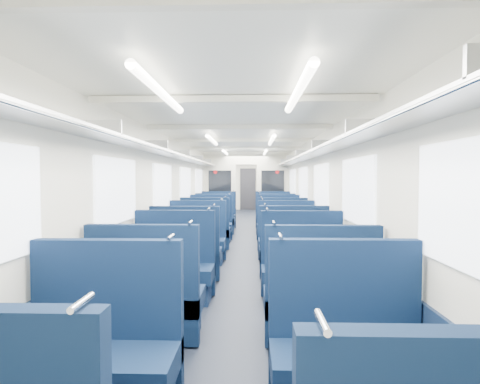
# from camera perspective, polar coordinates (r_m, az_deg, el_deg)

# --- Properties ---
(floor) EXTENTS (2.80, 18.00, 0.01)m
(floor) POSITION_cam_1_polar(r_m,az_deg,el_deg) (9.74, 0.67, -7.10)
(floor) COLOR black
(floor) RESTS_ON ground
(ceiling) EXTENTS (2.80, 18.00, 0.01)m
(ceiling) POSITION_cam_1_polar(r_m,az_deg,el_deg) (9.65, 0.67, 6.81)
(ceiling) COLOR white
(ceiling) RESTS_ON wall_left
(wall_left) EXTENTS (0.02, 18.00, 2.35)m
(wall_left) POSITION_cam_1_polar(r_m,az_deg,el_deg) (9.75, -7.58, -0.17)
(wall_left) COLOR beige
(wall_left) RESTS_ON floor
(dado_left) EXTENTS (0.03, 17.90, 0.70)m
(dado_left) POSITION_cam_1_polar(r_m,az_deg,el_deg) (9.82, -7.47, -4.99)
(dado_left) COLOR #101E36
(dado_left) RESTS_ON floor
(wall_right) EXTENTS (0.02, 18.00, 2.35)m
(wall_right) POSITION_cam_1_polar(r_m,az_deg,el_deg) (9.70, 8.97, -0.19)
(wall_right) COLOR beige
(wall_right) RESTS_ON floor
(dado_right) EXTENTS (0.03, 17.90, 0.70)m
(dado_right) POSITION_cam_1_polar(r_m,az_deg,el_deg) (9.77, 8.85, -5.03)
(dado_right) COLOR #101E36
(dado_right) RESTS_ON floor
(wall_far) EXTENTS (2.80, 0.02, 2.35)m
(wall_far) POSITION_cam_1_polar(r_m,az_deg,el_deg) (18.62, 1.19, 0.98)
(wall_far) COLOR beige
(wall_far) RESTS_ON floor
(luggage_rack_left) EXTENTS (0.36, 17.40, 0.18)m
(luggage_rack_left) POSITION_cam_1_polar(r_m,az_deg,el_deg) (9.72, -6.52, 4.53)
(luggage_rack_left) COLOR #B2B5BA
(luggage_rack_left) RESTS_ON wall_left
(luggage_rack_right) EXTENTS (0.36, 17.40, 0.18)m
(luggage_rack_right) POSITION_cam_1_polar(r_m,az_deg,el_deg) (9.68, 7.90, 4.54)
(luggage_rack_right) COLOR #B2B5BA
(luggage_rack_right) RESTS_ON wall_right
(windows) EXTENTS (2.78, 15.60, 0.75)m
(windows) POSITION_cam_1_polar(r_m,az_deg,el_deg) (9.16, 0.62, 1.23)
(windows) COLOR white
(windows) RESTS_ON wall_left
(ceiling_fittings) EXTENTS (2.70, 16.06, 0.11)m
(ceiling_fittings) POSITION_cam_1_polar(r_m,az_deg,el_deg) (9.38, 0.64, 6.56)
(ceiling_fittings) COLOR silver
(ceiling_fittings) RESTS_ON ceiling
(end_door) EXTENTS (0.75, 0.06, 2.00)m
(end_door) POSITION_cam_1_polar(r_m,az_deg,el_deg) (18.56, 1.19, 0.43)
(end_door) COLOR black
(end_door) RESTS_ON floor
(bulkhead) EXTENTS (2.80, 0.10, 2.35)m
(bulkhead) POSITION_cam_1_polar(r_m,az_deg,el_deg) (12.78, 0.94, 0.67)
(bulkhead) COLOR silver
(bulkhead) RESTS_ON floor
(seat_2) EXTENTS (1.05, 0.58, 1.18)m
(seat_2) POSITION_cam_1_polar(r_m,az_deg,el_deg) (2.95, -19.98, -22.27)
(seat_2) COLOR #0D2141
(seat_2) RESTS_ON floor
(seat_3) EXTENTS (1.05, 0.58, 1.18)m
(seat_3) POSITION_cam_1_polar(r_m,az_deg,el_deg) (2.91, 15.72, -22.63)
(seat_3) COLOR #0D2141
(seat_3) RESTS_ON floor
(seat_4) EXTENTS (1.05, 0.58, 1.18)m
(seat_4) POSITION_cam_1_polar(r_m,az_deg,el_deg) (3.97, -13.61, -15.71)
(seat_4) COLOR #0D2141
(seat_4) RESTS_ON floor
(seat_5) EXTENTS (1.05, 0.58, 1.18)m
(seat_5) POSITION_cam_1_polar(r_m,az_deg,el_deg) (3.89, 11.73, -16.06)
(seat_5) COLOR #0D2141
(seat_5) RESTS_ON floor
(seat_6) EXTENTS (1.05, 0.58, 1.18)m
(seat_6) POSITION_cam_1_polar(r_m,az_deg,el_deg) (5.13, -9.87, -11.55)
(seat_6) COLOR #0D2141
(seat_6) RESTS_ON floor
(seat_7) EXTENTS (1.05, 0.58, 1.18)m
(seat_7) POSITION_cam_1_polar(r_m,az_deg,el_deg) (5.04, 9.29, -11.78)
(seat_7) COLOR #0D2141
(seat_7) RESTS_ON floor
(seat_8) EXTENTS (1.05, 0.58, 1.18)m
(seat_8) POSITION_cam_1_polar(r_m,az_deg,el_deg) (6.08, -7.96, -9.35)
(seat_8) COLOR #0D2141
(seat_8) RESTS_ON floor
(seat_9) EXTENTS (1.05, 0.58, 1.18)m
(seat_9) POSITION_cam_1_polar(r_m,az_deg,el_deg) (6.16, 7.86, -9.19)
(seat_9) COLOR #0D2141
(seat_9) RESTS_ON floor
(seat_10) EXTENTS (1.05, 0.58, 1.18)m
(seat_10) POSITION_cam_1_polar(r_m,az_deg,el_deg) (7.20, -6.40, -7.53)
(seat_10) COLOR #0D2141
(seat_10) RESTS_ON floor
(seat_11) EXTENTS (1.05, 0.58, 1.18)m
(seat_11) POSITION_cam_1_polar(r_m,az_deg,el_deg) (7.20, 6.96, -7.53)
(seat_11) COLOR #0D2141
(seat_11) RESTS_ON floor
(seat_12) EXTENTS (1.05, 0.58, 1.18)m
(seat_12) POSITION_cam_1_polar(r_m,az_deg,el_deg) (8.49, -5.13, -6.03)
(seat_12) COLOR #0D2141
(seat_12) RESTS_ON floor
(seat_13) EXTENTS (1.05, 0.58, 1.18)m
(seat_13) POSITION_cam_1_polar(r_m,az_deg,el_deg) (8.37, 6.21, -6.15)
(seat_13) COLOR #0D2141
(seat_13) RESTS_ON floor
(seat_14) EXTENTS (1.05, 0.58, 1.18)m
(seat_14) POSITION_cam_1_polar(r_m,az_deg,el_deg) (9.53, -4.37, -5.13)
(seat_14) COLOR #0D2141
(seat_14) RESTS_ON floor
(seat_15) EXTENTS (1.05, 0.58, 1.18)m
(seat_15) POSITION_cam_1_polar(r_m,az_deg,el_deg) (9.42, 5.71, -5.21)
(seat_15) COLOR #0D2141
(seat_15) RESTS_ON floor
(seat_16) EXTENTS (1.05, 0.58, 1.18)m
(seat_16) POSITION_cam_1_polar(r_m,az_deg,el_deg) (10.64, -3.73, -4.36)
(seat_16) COLOR #0D2141
(seat_16) RESTS_ON floor
(seat_17) EXTENTS (1.05, 0.58, 1.18)m
(seat_17) POSITION_cam_1_polar(r_m,az_deg,el_deg) (10.54, 5.28, -4.42)
(seat_17) COLOR #0D2141
(seat_17) RESTS_ON floor
(seat_18) EXTENTS (1.05, 0.58, 1.18)m
(seat_18) POSITION_cam_1_polar(r_m,az_deg,el_deg) (11.71, -3.22, -3.75)
(seat_18) COLOR #0D2141
(seat_18) RESTS_ON floor
(seat_19) EXTENTS (1.05, 0.58, 1.18)m
(seat_19) POSITION_cam_1_polar(r_m,az_deg,el_deg) (11.74, 4.92, -3.74)
(seat_19) COLOR #0D2141
(seat_19) RESTS_ON floor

